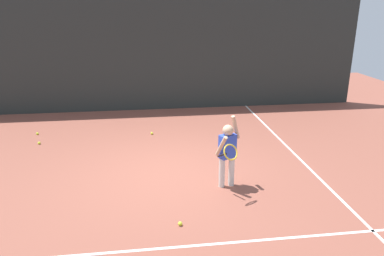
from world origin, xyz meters
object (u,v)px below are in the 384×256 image
at_px(tennis_ball_1, 39,143).
at_px(tennis_ball_3, 37,134).
at_px(tennis_player, 228,150).
at_px(tennis_ball_0, 152,133).
at_px(tennis_ball_2, 180,224).

height_order(tennis_ball_1, tennis_ball_3, same).
xyz_separation_m(tennis_player, tennis_ball_0, (-1.30, 3.06, -0.69)).
relative_size(tennis_player, tennis_ball_0, 20.46).
bearing_deg(tennis_ball_1, tennis_player, -33.91).
xyz_separation_m(tennis_ball_0, tennis_ball_1, (-2.73, -0.34, 0.00)).
distance_m(tennis_ball_0, tennis_ball_3, 2.98).
height_order(tennis_ball_0, tennis_ball_1, same).
relative_size(tennis_ball_0, tennis_ball_2, 1.00).
distance_m(tennis_ball_0, tennis_ball_1, 2.76).
bearing_deg(tennis_ball_1, tennis_ball_3, 107.17).
xyz_separation_m(tennis_ball_1, tennis_ball_2, (3.05, -3.88, 0.00)).
xyz_separation_m(tennis_player, tennis_ball_1, (-4.04, 2.71, -0.69)).
height_order(tennis_ball_0, tennis_ball_2, same).
xyz_separation_m(tennis_player, tennis_ball_2, (-0.99, -1.17, -0.69)).
relative_size(tennis_ball_1, tennis_ball_3, 1.00).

